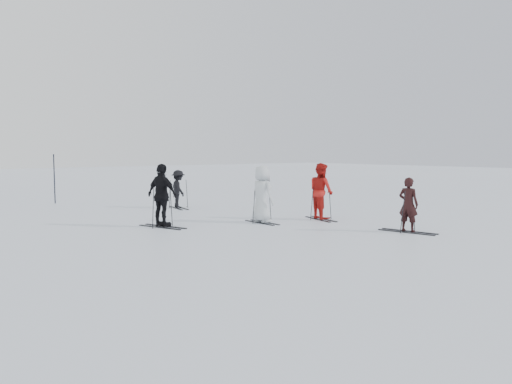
# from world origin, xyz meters

# --- Properties ---
(ground) EXTENTS (120.00, 120.00, 0.00)m
(ground) POSITION_xyz_m (0.00, 0.00, 0.00)
(ground) COLOR silver
(ground) RESTS_ON ground
(skier_near_dark) EXTENTS (0.50, 0.65, 1.61)m
(skier_near_dark) POSITION_xyz_m (2.05, -3.69, 0.80)
(skier_near_dark) COLOR black
(skier_near_dark) RESTS_ON ground
(skier_red) EXTENTS (0.95, 1.11, 1.96)m
(skier_red) POSITION_xyz_m (2.01, -0.15, 0.98)
(skier_red) COLOR #B41914
(skier_red) RESTS_ON ground
(skier_grey) EXTENTS (0.62, 0.93, 1.90)m
(skier_grey) POSITION_xyz_m (-0.13, 0.50, 0.95)
(skier_grey) COLOR silver
(skier_grey) RESTS_ON ground
(skier_uphill_left) EXTENTS (0.82, 1.25, 1.98)m
(skier_uphill_left) POSITION_xyz_m (-3.21, 1.71, 0.99)
(skier_uphill_left) COLOR black
(skier_uphill_left) RESTS_ON ground
(skier_uphill_far) EXTENTS (0.77, 1.11, 1.58)m
(skier_uphill_far) POSITION_xyz_m (-0.19, 6.04, 0.79)
(skier_uphill_far) COLOR black
(skier_uphill_far) RESTS_ON ground
(skis_near_dark) EXTENTS (1.95, 1.31, 1.31)m
(skis_near_dark) POSITION_xyz_m (2.05, -3.69, 0.65)
(skis_near_dark) COLOR black
(skis_near_dark) RESTS_ON ground
(skis_red) EXTENTS (1.83, 1.26, 1.21)m
(skis_red) POSITION_xyz_m (2.01, -0.15, 0.61)
(skis_red) COLOR black
(skis_red) RESTS_ON ground
(skis_grey) EXTENTS (1.57, 0.85, 1.14)m
(skis_grey) POSITION_xyz_m (-0.13, 0.50, 0.57)
(skis_grey) COLOR black
(skis_grey) RESTS_ON ground
(skis_uphill_left) EXTENTS (2.00, 1.46, 1.31)m
(skis_uphill_left) POSITION_xyz_m (-3.21, 1.71, 0.65)
(skis_uphill_left) COLOR black
(skis_uphill_left) RESTS_ON ground
(skis_uphill_far) EXTENTS (1.83, 1.20, 1.23)m
(skis_uphill_far) POSITION_xyz_m (-0.19, 6.04, 0.62)
(skis_uphill_far) COLOR black
(skis_uphill_far) RESTS_ON ground
(piste_marker) EXTENTS (0.06, 0.06, 2.26)m
(piste_marker) POSITION_xyz_m (-3.71, 11.23, 1.13)
(piste_marker) COLOR black
(piste_marker) RESTS_ON ground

